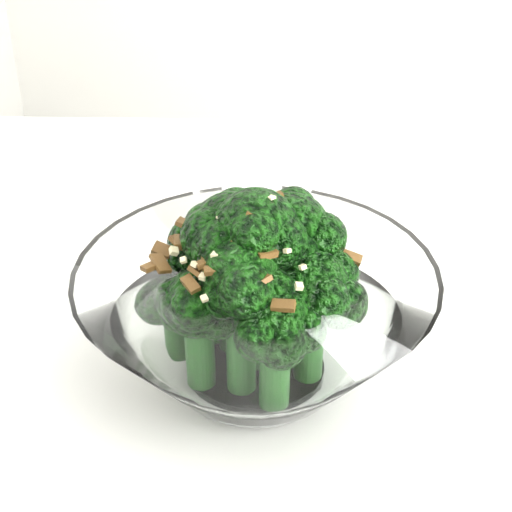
% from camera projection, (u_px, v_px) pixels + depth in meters
% --- Properties ---
extents(table, '(1.40, 1.15, 0.75)m').
position_uv_depth(table, '(348.00, 437.00, 0.54)').
color(table, white).
rests_on(table, ground).
extents(broccoli_dish, '(0.21, 0.21, 0.13)m').
position_uv_depth(broccoli_dish, '(254.00, 310.00, 0.47)').
color(broccoli_dish, white).
rests_on(broccoli_dish, table).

